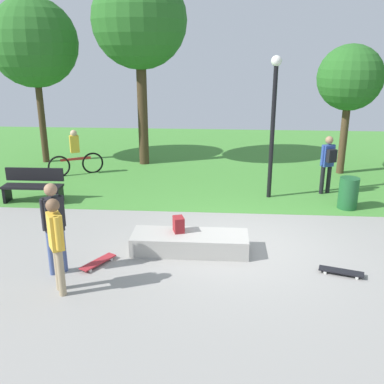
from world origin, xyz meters
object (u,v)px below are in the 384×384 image
Objects in this scene: skater_performing_trick at (54,222)px; tree_young_birch at (139,22)px; skateboard_by_ledge at (98,262)px; pedestrian_with_backpack at (328,160)px; park_bench_far_left at (33,185)px; tree_slender_maple at (34,43)px; skateboard_spare at (341,271)px; lamp_post at (273,113)px; skater_watching at (56,239)px; backpack_on_ledge at (179,224)px; cyclist_on_bicycle at (75,156)px; concrete_ledge at (190,243)px; tree_leaning_ash at (350,79)px; trash_bin at (348,193)px.

tree_young_birch reaches higher than skater_performing_trick.
pedestrian_with_backpack is (5.34, 4.78, 0.94)m from skateboard_by_ledge.
tree_slender_maple is at bearing 108.06° from park_bench_far_left.
skater_performing_trick is at bearing -66.77° from tree_slender_maple.
lamp_post reaches higher than skateboard_spare.
skater_watching is at bearing -109.51° from skateboard_by_ledge.
skateboard_by_ledge is 4.48m from park_bench_far_left.
skateboard_spare is (3.12, -0.89, -0.48)m from backpack_on_ledge.
skater_watching is 1.42m from skateboard_by_ledge.
lamp_post is 6.67m from cyclist_on_bicycle.
tree_slender_maple is at bearing 129.65° from concrete_ledge.
skateboard_by_ledge is at bearing -138.14° from pedestrian_with_backpack.
skater_performing_trick is 2.20× the size of skateboard_by_ledge.
concrete_ledge is at bearing -52.66° from cyclist_on_bicycle.
tree_slender_maple reaches higher than cyclist_on_bicycle.
tree_slender_maple is at bearing 117.96° from skateboard_by_ledge.
skater_watching reaches higher than pedestrian_with_backpack.
skater_watching is 10.67m from tree_leaning_ash.
cyclist_on_bicycle is at bearing 162.96° from lamp_post.
lamp_post is at bearing -23.92° from tree_slender_maple.
skateboard_spare is 8.18m from park_bench_far_left.
skateboard_spare is 5.04m from lamp_post.
park_bench_far_left is 2.74m from cyclist_on_bicycle.
lamp_post is (1.96, 3.62, 2.16)m from concrete_ledge.
skater_performing_trick is 7.45m from trash_bin.
skater_watching is 2.06× the size of skateboard_spare.
concrete_ledge is at bearing 164.91° from skateboard_spare.
tree_young_birch is at bearing 173.35° from tree_leaning_ash.
tree_young_birch is 7.82× the size of trash_bin.
tree_leaning_ash is 3.84m from lamp_post.
skater_watching is 5.14m from skateboard_spare.
concrete_ledge is 4.65m from lamp_post.
cyclist_on_bicycle reaches higher than trash_bin.
cyclist_on_bicycle is (-6.16, 1.89, -1.72)m from lamp_post.
skater_performing_trick is 2.11× the size of trash_bin.
park_bench_far_left is at bearing -117.67° from tree_young_birch.
backpack_on_ledge is 8.44m from tree_young_birch.
cyclist_on_bicycle is (-2.48, 6.24, 0.57)m from skateboard_by_ledge.
skateboard_by_ledge is 0.47× the size of pedestrian_with_backpack.
skateboard_by_ledge is at bearing -131.88° from tree_leaning_ash.
concrete_ledge is 0.57× the size of tree_leaning_ash.
skater_watching is (-1.84, -1.85, 0.45)m from backpack_on_ledge.
concrete_ledge is 0.44m from backpack_on_ledge.
lamp_post is at bearing 47.24° from skater_performing_trick.
skater_watching reaches higher than skateboard_spare.
skater_performing_trick reaches higher than park_bench_far_left.
park_bench_far_left is (-4.24, 2.67, -0.06)m from backpack_on_ledge.
park_bench_far_left is at bearing 117.85° from skater_watching.
skater_watching reaches higher than cyclist_on_bicycle.
tree_leaning_ash reaches higher than cyclist_on_bicycle.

